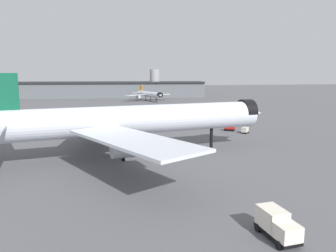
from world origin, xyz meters
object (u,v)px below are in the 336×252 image
at_px(airliner_far_taxiway, 149,94).
at_px(baggage_tug_wing, 230,128).
at_px(airliner_near_gate, 130,121).
at_px(service_truck_front, 277,224).
at_px(baggage_cart_trailing, 245,130).

xyz_separation_m(airliner_far_taxiway, baggage_tug_wing, (5.18, -119.12, -3.56)).
height_order(airliner_near_gate, baggage_tug_wing, airliner_near_gate).
xyz_separation_m(airliner_near_gate, baggage_tug_wing, (33.97, 23.99, -6.84)).
bearing_deg(airliner_far_taxiway, baggage_tug_wing, -13.39).
distance_m(airliner_near_gate, baggage_tug_wing, 42.14).
bearing_deg(airliner_near_gate, baggage_tug_wing, 26.93).
height_order(service_truck_front, baggage_tug_wing, service_truck_front).
bearing_deg(baggage_cart_trailing, baggage_tug_wing, 74.90).
distance_m(airliner_near_gate, airliner_far_taxiway, 146.01).
bearing_deg(service_truck_front, baggage_cart_trailing, 152.94).
height_order(airliner_far_taxiway, baggage_tug_wing, airliner_far_taxiway).
bearing_deg(service_truck_front, airliner_far_taxiway, 171.34).
xyz_separation_m(airliner_far_taxiway, service_truck_front, (-17.52, -181.14, -2.94)).
xyz_separation_m(airliner_far_taxiway, baggage_cart_trailing, (7.84, -123.98, -3.55)).
relative_size(service_truck_front, baggage_cart_trailing, 1.96).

